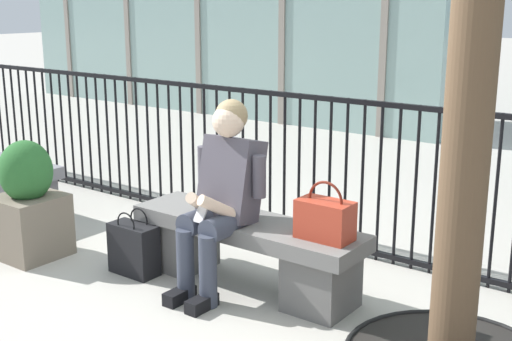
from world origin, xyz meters
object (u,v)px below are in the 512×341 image
at_px(handbag_on_bench, 325,219).
at_px(planter, 28,203).
at_px(seated_person_with_phone, 222,191).
at_px(stone_bench, 247,246).
at_px(shopping_bag, 134,249).

height_order(handbag_on_bench, planter, planter).
xyz_separation_m(seated_person_with_phone, handbag_on_bench, (0.67, 0.12, -0.08)).
height_order(stone_bench, seated_person_with_phone, seated_person_with_phone).
height_order(handbag_on_bench, shopping_bag, handbag_on_bench).
bearing_deg(handbag_on_bench, stone_bench, 179.01).
bearing_deg(shopping_bag, seated_person_with_phone, 14.69).
xyz_separation_m(stone_bench, planter, (-1.57, -0.51, 0.12)).
distance_m(seated_person_with_phone, shopping_bag, 0.81).
bearing_deg(shopping_bag, handbag_on_bench, 12.32).
xyz_separation_m(handbag_on_bench, planter, (-2.15, -0.50, -0.18)).
height_order(seated_person_with_phone, planter, seated_person_with_phone).
xyz_separation_m(shopping_bag, planter, (-0.84, -0.21, 0.21)).
distance_m(stone_bench, shopping_bag, 0.79).
height_order(shopping_bag, planter, planter).
distance_m(handbag_on_bench, planter, 2.21).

